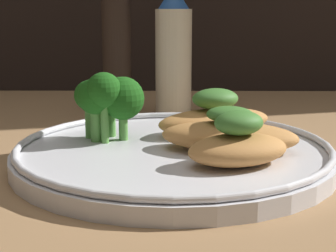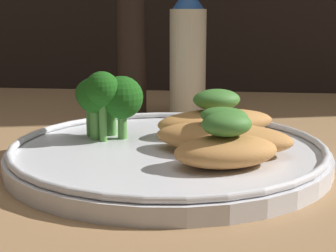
{
  "view_description": "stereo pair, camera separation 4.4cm",
  "coord_description": "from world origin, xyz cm",
  "px_view_note": "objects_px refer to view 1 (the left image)",
  "views": [
    {
      "loc": [
        0.46,
        -43.38,
        13.09
      ],
      "look_at": [
        0.0,
        0.0,
        3.4
      ],
      "focal_mm": 55.0,
      "sensor_mm": 36.0,
      "label": 1
    },
    {
      "loc": [
        4.89,
        -43.1,
        13.09
      ],
      "look_at": [
        0.0,
        0.0,
        3.4
      ],
      "focal_mm": 55.0,
      "sensor_mm": 36.0,
      "label": 2
    }
  ],
  "objects_px": {
    "plate": "(168,153)",
    "sauce_bottle": "(167,54)",
    "broccoli_bunch": "(102,97)",
    "pepper_grinder": "(113,48)"
  },
  "relations": [
    {
      "from": "pepper_grinder",
      "to": "broccoli_bunch",
      "type": "bearing_deg",
      "value": -86.56
    },
    {
      "from": "plate",
      "to": "pepper_grinder",
      "type": "xyz_separation_m",
      "value": [
        -0.07,
        0.22,
        0.08
      ]
    },
    {
      "from": "broccoli_bunch",
      "to": "sauce_bottle",
      "type": "relative_size",
      "value": 0.4
    },
    {
      "from": "plate",
      "to": "sauce_bottle",
      "type": "height_order",
      "value": "sauce_bottle"
    },
    {
      "from": "plate",
      "to": "sauce_bottle",
      "type": "bearing_deg",
      "value": 90.81
    },
    {
      "from": "broccoli_bunch",
      "to": "sauce_bottle",
      "type": "distance_m",
      "value": 0.2
    },
    {
      "from": "pepper_grinder",
      "to": "sauce_bottle",
      "type": "bearing_deg",
      "value": 0.0
    },
    {
      "from": "sauce_bottle",
      "to": "pepper_grinder",
      "type": "distance_m",
      "value": 0.07
    },
    {
      "from": "plate",
      "to": "broccoli_bunch",
      "type": "xyz_separation_m",
      "value": [
        -0.06,
        0.03,
        0.04
      ]
    },
    {
      "from": "broccoli_bunch",
      "to": "sauce_bottle",
      "type": "height_order",
      "value": "sauce_bottle"
    }
  ]
}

